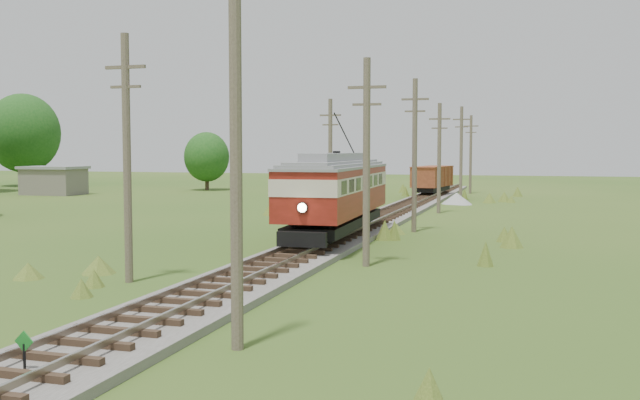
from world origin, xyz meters
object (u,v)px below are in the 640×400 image
(switch_marker, at_px, (24,352))
(streetcar, at_px, (337,188))
(gondola, at_px, (432,178))
(gravel_pile, at_px, (458,199))

(switch_marker, bearing_deg, streetcar, 89.52)
(switch_marker, relative_size, streetcar, 0.08)
(streetcar, distance_m, gondola, 37.13)
(switch_marker, xyz_separation_m, streetcar, (0.20, 23.86, 2.20))
(gravel_pile, bearing_deg, gondola, 111.70)
(streetcar, xyz_separation_m, gravel_pile, (3.45, 28.46, -2.35))
(switch_marker, height_order, streetcar, streetcar)
(switch_marker, relative_size, gravel_pile, 0.36)
(streetcar, relative_size, gondola, 1.67)
(switch_marker, bearing_deg, gravel_pile, 86.01)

